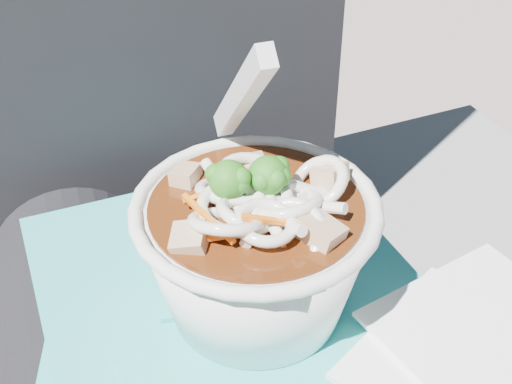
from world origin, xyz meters
name	(u,v)px	position (x,y,z in m)	size (l,w,h in m)	color
person_body	(197,314)	(0.00, 0.09, 0.55)	(0.34, 0.94, 0.99)	black
plastic_bag	(266,353)	(0.02, 0.00, 0.60)	(0.32, 0.38, 0.02)	#2AAFAD
napkins	(480,354)	(0.14, -0.05, 0.61)	(0.19, 0.18, 0.01)	white
udon_bowl	(256,244)	(0.03, 0.03, 0.66)	(0.17, 0.17, 0.19)	white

